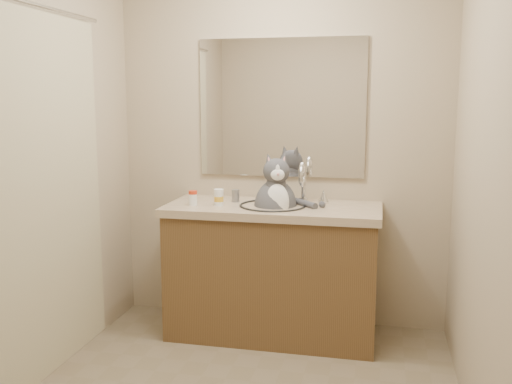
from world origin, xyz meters
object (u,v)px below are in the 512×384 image
cat (276,203)px  pill_bottle_redcap (193,198)px  grey_canister (236,196)px  pill_bottle_orange (219,198)px

cat → pill_bottle_redcap: bearing=174.4°
grey_canister → pill_bottle_redcap: bearing=-143.4°
cat → pill_bottle_orange: bearing=174.4°
cat → grey_canister: size_ratio=6.71×
pill_bottle_orange → grey_canister: bearing=62.5°
pill_bottle_orange → pill_bottle_redcap: bearing=-168.6°
pill_bottle_redcap → grey_canister: pill_bottle_redcap is taller
cat → grey_canister: cat is taller
cat → pill_bottle_orange: size_ratio=5.20×
cat → grey_canister: 0.29m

